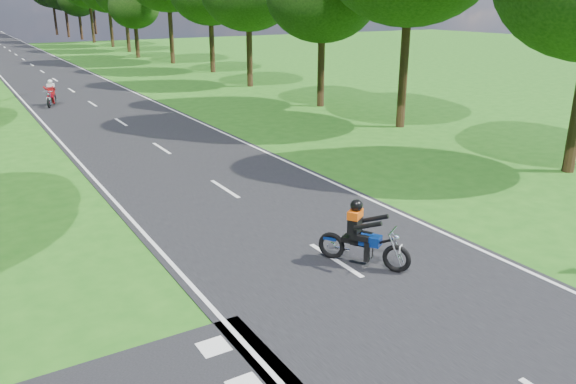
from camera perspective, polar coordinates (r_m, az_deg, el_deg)
ground at (r=11.68m, az=10.67°, el=-10.55°), size 160.00×160.00×0.00m
main_road at (r=58.15m, az=-24.57°, el=11.66°), size 7.00×140.00×0.02m
road_markings at (r=56.28m, az=-24.46°, el=11.50°), size 7.40×140.00×0.01m
rider_near_blue at (r=12.57m, az=7.74°, el=-4.18°), size 1.50×1.89×1.54m
rider_far_red at (r=34.69m, az=-22.97°, el=9.26°), size 1.15×1.83×1.45m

